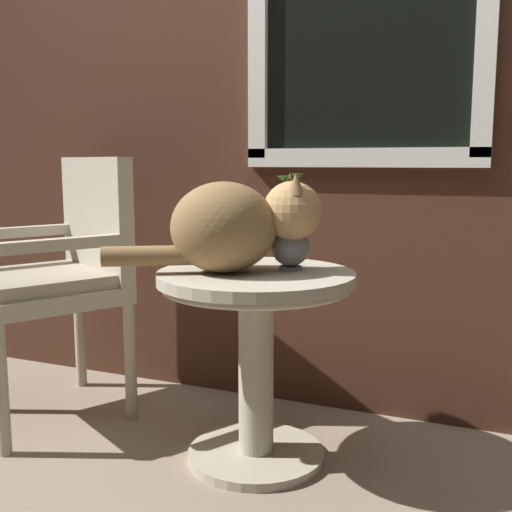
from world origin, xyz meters
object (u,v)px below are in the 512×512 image
at_px(wicker_side_table, 256,328).
at_px(pewter_vase_with_ivy, 291,241).
at_px(wicker_chair, 60,269).
at_px(cat, 235,225).

distance_m(wicker_side_table, pewter_vase_with_ivy, 0.30).
relative_size(wicker_chair, cat, 1.59).
bearing_deg(pewter_vase_with_ivy, cat, -143.06).
relative_size(cat, pewter_vase_with_ivy, 2.03).
bearing_deg(wicker_side_table, wicker_chair, 174.37).
xyz_separation_m(wicker_chair, cat, (0.78, -0.11, 0.21)).
xyz_separation_m(cat, pewter_vase_with_ivy, (0.14, 0.11, -0.06)).
xyz_separation_m(wicker_side_table, wicker_chair, (-0.84, 0.08, 0.12)).
bearing_deg(cat, wicker_side_table, 28.67).
bearing_deg(wicker_chair, wicker_side_table, -5.63).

